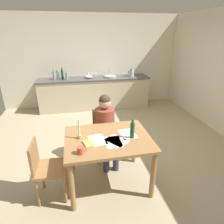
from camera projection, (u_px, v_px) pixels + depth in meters
ground_plane at (109, 148)px, 3.80m from camera, size 5.20×5.20×0.04m
wall_back at (92, 62)px, 5.64m from camera, size 5.20×0.12×2.60m
kitchen_counter at (95, 93)px, 5.64m from camera, size 3.16×0.64×0.90m
dining_table at (108, 145)px, 2.68m from camera, size 1.18×0.92×0.77m
chair_at_table at (104, 131)px, 3.39m from camera, size 0.43×0.43×0.89m
person_seated at (106, 125)px, 3.19m from camera, size 0.34×0.61×1.19m
chair_side_empty at (46, 167)px, 2.51m from camera, size 0.42×0.42×0.86m
coffee_mug at (81, 150)px, 2.28m from camera, size 0.12×0.08×0.09m
candlestick at (79, 133)px, 2.59m from camera, size 0.06×0.06×0.28m
book_magazine at (89, 143)px, 2.49m from camera, size 0.16×0.21×0.02m
paper_letter at (128, 134)px, 2.73m from camera, size 0.24×0.32×0.00m
paper_bill at (113, 142)px, 2.54m from camera, size 0.22×0.30×0.00m
paper_envelope at (117, 140)px, 2.57m from camera, size 0.35×0.36×0.00m
paper_receipt at (97, 140)px, 2.58m from camera, size 0.26×0.33×0.00m
wine_bottle_on_table at (132, 130)px, 2.59m from camera, size 0.06×0.06×0.27m
sink_unit at (110, 76)px, 5.55m from camera, size 0.36×0.36×0.24m
bottle_oil at (54, 75)px, 5.19m from camera, size 0.06×0.06×0.29m
bottle_vinegar at (58, 75)px, 5.28m from camera, size 0.07×0.07×0.28m
bottle_wine_red at (62, 74)px, 5.26m from camera, size 0.06×0.06×0.32m
bottle_sauce at (67, 76)px, 5.22m from camera, size 0.06×0.06×0.24m
mixing_bowl at (89, 77)px, 5.40m from camera, size 0.20×0.20×0.09m
stovetop_kettle at (131, 73)px, 5.63m from camera, size 0.18×0.18×0.22m
wine_glass_near_sink at (96, 73)px, 5.57m from camera, size 0.07×0.07×0.15m
wine_glass_by_kettle at (92, 73)px, 5.55m from camera, size 0.07×0.07×0.15m
wine_glass_back_left at (88, 73)px, 5.53m from camera, size 0.07×0.07×0.15m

